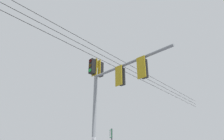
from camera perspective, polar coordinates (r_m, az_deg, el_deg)
signal_mast_assembly at (r=9.97m, az=-1.24°, el=-5.12°), size 5.14×1.16×6.89m
overhead_wire_span at (r=12.59m, az=0.02°, el=2.93°), size 1.42×31.34×1.00m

